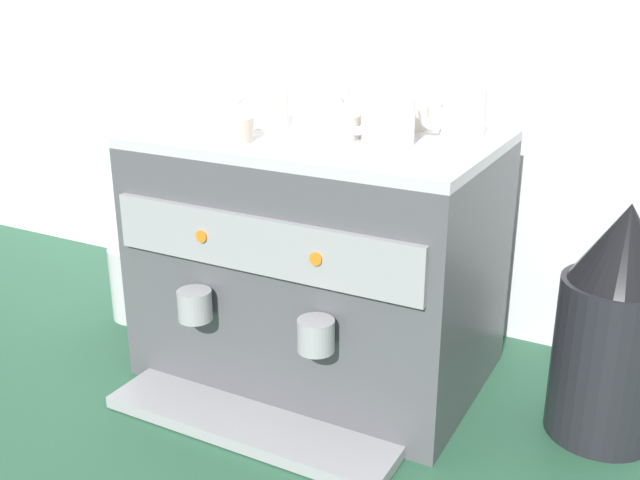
{
  "coord_description": "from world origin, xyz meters",
  "views": [
    {
      "loc": [
        0.58,
        -1.08,
        0.7
      ],
      "look_at": [
        0.0,
        0.0,
        0.25
      ],
      "focal_mm": 41.45,
      "sensor_mm": 36.0,
      "label": 1
    }
  ],
  "objects_px": {
    "ceramic_cup_1": "(461,111)",
    "milk_pitcher": "(133,283)",
    "ceramic_bowl_1": "(399,116)",
    "ceramic_cup_0": "(332,102)",
    "ceramic_bowl_0": "(327,126)",
    "coffee_grinder": "(613,328)",
    "ceramic_cup_2": "(386,121)",
    "espresso_machine": "(319,258)",
    "ceramic_cup_3": "(269,107)",
    "ceramic_bowl_2": "(223,129)"
  },
  "relations": [
    {
      "from": "ceramic_cup_0",
      "to": "ceramic_bowl_2",
      "type": "bearing_deg",
      "value": -109.3
    },
    {
      "from": "espresso_machine",
      "to": "coffee_grinder",
      "type": "relative_size",
      "value": 1.53
    },
    {
      "from": "ceramic_bowl_1",
      "to": "milk_pitcher",
      "type": "xyz_separation_m",
      "value": [
        -0.54,
        -0.12,
        -0.38
      ]
    },
    {
      "from": "ceramic_bowl_0",
      "to": "coffee_grinder",
      "type": "relative_size",
      "value": 0.29
    },
    {
      "from": "espresso_machine",
      "to": "ceramic_bowl_2",
      "type": "height_order",
      "value": "ceramic_bowl_2"
    },
    {
      "from": "ceramic_cup_1",
      "to": "milk_pitcher",
      "type": "xyz_separation_m",
      "value": [
        -0.66,
        -0.1,
        -0.4
      ]
    },
    {
      "from": "ceramic_cup_2",
      "to": "milk_pitcher",
      "type": "height_order",
      "value": "ceramic_cup_2"
    },
    {
      "from": "ceramic_cup_3",
      "to": "milk_pitcher",
      "type": "height_order",
      "value": "ceramic_cup_3"
    },
    {
      "from": "ceramic_bowl_2",
      "to": "ceramic_cup_3",
      "type": "bearing_deg",
      "value": 85.9
    },
    {
      "from": "ceramic_cup_1",
      "to": "ceramic_bowl_1",
      "type": "bearing_deg",
      "value": 172.83
    },
    {
      "from": "ceramic_cup_1",
      "to": "ceramic_cup_3",
      "type": "relative_size",
      "value": 1.09
    },
    {
      "from": "espresso_machine",
      "to": "coffee_grinder",
      "type": "bearing_deg",
      "value": 3.55
    },
    {
      "from": "ceramic_cup_3",
      "to": "ceramic_bowl_0",
      "type": "height_order",
      "value": "ceramic_cup_3"
    },
    {
      "from": "ceramic_cup_3",
      "to": "ceramic_bowl_0",
      "type": "bearing_deg",
      "value": -11.64
    },
    {
      "from": "ceramic_cup_1",
      "to": "milk_pitcher",
      "type": "distance_m",
      "value": 0.78
    },
    {
      "from": "ceramic_cup_0",
      "to": "ceramic_cup_2",
      "type": "relative_size",
      "value": 0.79
    },
    {
      "from": "ceramic_cup_1",
      "to": "ceramic_bowl_0",
      "type": "height_order",
      "value": "ceramic_cup_1"
    },
    {
      "from": "espresso_machine",
      "to": "ceramic_cup_2",
      "type": "relative_size",
      "value": 4.78
    },
    {
      "from": "ceramic_cup_2",
      "to": "ceramic_bowl_0",
      "type": "height_order",
      "value": "ceramic_cup_2"
    },
    {
      "from": "ceramic_cup_2",
      "to": "ceramic_bowl_1",
      "type": "bearing_deg",
      "value": 103.07
    },
    {
      "from": "espresso_machine",
      "to": "ceramic_cup_1",
      "type": "height_order",
      "value": "ceramic_cup_1"
    },
    {
      "from": "milk_pitcher",
      "to": "coffee_grinder",
      "type": "bearing_deg",
      "value": 1.76
    },
    {
      "from": "ceramic_cup_0",
      "to": "ceramic_cup_1",
      "type": "relative_size",
      "value": 0.98
    },
    {
      "from": "ceramic_cup_2",
      "to": "ceramic_cup_1",
      "type": "bearing_deg",
      "value": 53.55
    },
    {
      "from": "espresso_machine",
      "to": "ceramic_cup_3",
      "type": "xyz_separation_m",
      "value": [
        -0.11,
        0.02,
        0.26
      ]
    },
    {
      "from": "espresso_machine",
      "to": "ceramic_cup_3",
      "type": "bearing_deg",
      "value": 170.83
    },
    {
      "from": "coffee_grinder",
      "to": "ceramic_bowl_0",
      "type": "bearing_deg",
      "value": -175.24
    },
    {
      "from": "ceramic_cup_1",
      "to": "milk_pitcher",
      "type": "relative_size",
      "value": 0.64
    },
    {
      "from": "ceramic_cup_0",
      "to": "ceramic_bowl_1",
      "type": "distance_m",
      "value": 0.13
    },
    {
      "from": "espresso_machine",
      "to": "ceramic_cup_2",
      "type": "distance_m",
      "value": 0.29
    },
    {
      "from": "coffee_grinder",
      "to": "ceramic_cup_3",
      "type": "bearing_deg",
      "value": -178.73
    },
    {
      "from": "ceramic_cup_3",
      "to": "coffee_grinder",
      "type": "relative_size",
      "value": 0.24
    },
    {
      "from": "ceramic_cup_2",
      "to": "ceramic_bowl_0",
      "type": "bearing_deg",
      "value": 178.81
    },
    {
      "from": "espresso_machine",
      "to": "ceramic_bowl_1",
      "type": "xyz_separation_m",
      "value": [
        0.1,
        0.12,
        0.24
      ]
    },
    {
      "from": "espresso_machine",
      "to": "ceramic_cup_2",
      "type": "xyz_separation_m",
      "value": [
        0.13,
        -0.01,
        0.26
      ]
    },
    {
      "from": "ceramic_cup_0",
      "to": "ceramic_bowl_1",
      "type": "xyz_separation_m",
      "value": [
        0.13,
        -0.0,
        -0.01
      ]
    },
    {
      "from": "ceramic_cup_0",
      "to": "coffee_grinder",
      "type": "bearing_deg",
      "value": -9.52
    },
    {
      "from": "espresso_machine",
      "to": "coffee_grinder",
      "type": "distance_m",
      "value": 0.5
    },
    {
      "from": "ceramic_cup_1",
      "to": "ceramic_bowl_2",
      "type": "bearing_deg",
      "value": -146.96
    },
    {
      "from": "coffee_grinder",
      "to": "milk_pitcher",
      "type": "relative_size",
      "value": 2.47
    },
    {
      "from": "espresso_machine",
      "to": "ceramic_cup_1",
      "type": "distance_m",
      "value": 0.35
    },
    {
      "from": "ceramic_cup_1",
      "to": "ceramic_cup_2",
      "type": "bearing_deg",
      "value": -126.45
    },
    {
      "from": "ceramic_cup_1",
      "to": "espresso_machine",
      "type": "bearing_deg",
      "value": -153.87
    },
    {
      "from": "ceramic_cup_2",
      "to": "ceramic_cup_3",
      "type": "distance_m",
      "value": 0.23
    },
    {
      "from": "ceramic_cup_0",
      "to": "ceramic_bowl_0",
      "type": "height_order",
      "value": "ceramic_cup_0"
    },
    {
      "from": "coffee_grinder",
      "to": "milk_pitcher",
      "type": "height_order",
      "value": "coffee_grinder"
    },
    {
      "from": "ceramic_bowl_1",
      "to": "ceramic_cup_2",
      "type": "bearing_deg",
      "value": -76.93
    },
    {
      "from": "milk_pitcher",
      "to": "ceramic_cup_1",
      "type": "bearing_deg",
      "value": 8.77
    },
    {
      "from": "ceramic_cup_2",
      "to": "coffee_grinder",
      "type": "relative_size",
      "value": 0.32
    },
    {
      "from": "ceramic_cup_0",
      "to": "ceramic_bowl_0",
      "type": "xyz_separation_m",
      "value": [
        0.06,
        -0.13,
        -0.02
      ]
    }
  ]
}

